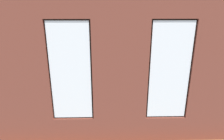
{
  "coord_description": "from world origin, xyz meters",
  "views": [
    {
      "loc": [
        0.24,
        6.15,
        2.93
      ],
      "look_at": [
        0.12,
        0.4,
        0.99
      ],
      "focal_mm": 32.0,
      "sensor_mm": 36.0,
      "label": 1
    }
  ],
  "objects_px": {
    "tv_flatscreen": "(34,66)",
    "potted_plant_by_left_couch": "(167,75)",
    "potted_plant_near_tv": "(43,89)",
    "potted_plant_mid_room_small": "(141,72)",
    "table_plant_small": "(97,82)",
    "couch_left": "(192,90)",
    "couch_by_window": "(88,111)",
    "cup_ceramic": "(115,83)",
    "remote_gray": "(103,86)",
    "coffee_table": "(103,87)",
    "candle_jar": "(106,86)",
    "media_console": "(36,83)",
    "potted_plant_between_couches": "(146,102)"
  },
  "relations": [
    {
      "from": "potted_plant_between_couches",
      "to": "tv_flatscreen",
      "type": "bearing_deg",
      "value": -29.85
    },
    {
      "from": "tv_flatscreen",
      "to": "potted_plant_by_left_couch",
      "type": "height_order",
      "value": "tv_flatscreen"
    },
    {
      "from": "candle_jar",
      "to": "media_console",
      "type": "relative_size",
      "value": 0.1
    },
    {
      "from": "potted_plant_near_tv",
      "to": "potted_plant_mid_room_small",
      "type": "bearing_deg",
      "value": -151.0
    },
    {
      "from": "candle_jar",
      "to": "potted_plant_by_left_couch",
      "type": "bearing_deg",
      "value": -150.89
    },
    {
      "from": "couch_left",
      "to": "table_plant_small",
      "type": "height_order",
      "value": "couch_left"
    },
    {
      "from": "media_console",
      "to": "couch_by_window",
      "type": "bearing_deg",
      "value": 134.68
    },
    {
      "from": "table_plant_small",
      "to": "potted_plant_by_left_couch",
      "type": "relative_size",
      "value": 0.31
    },
    {
      "from": "table_plant_small",
      "to": "coffee_table",
      "type": "bearing_deg",
      "value": 150.22
    },
    {
      "from": "couch_by_window",
      "to": "remote_gray",
      "type": "relative_size",
      "value": 11.66
    },
    {
      "from": "table_plant_small",
      "to": "potted_plant_by_left_couch",
      "type": "bearing_deg",
      "value": -157.95
    },
    {
      "from": "candle_jar",
      "to": "table_plant_small",
      "type": "height_order",
      "value": "table_plant_small"
    },
    {
      "from": "coffee_table",
      "to": "cup_ceramic",
      "type": "distance_m",
      "value": 0.44
    },
    {
      "from": "potted_plant_by_left_couch",
      "to": "potted_plant_near_tv",
      "type": "relative_size",
      "value": 0.71
    },
    {
      "from": "table_plant_small",
      "to": "potted_plant_mid_room_small",
      "type": "bearing_deg",
      "value": -140.91
    },
    {
      "from": "couch_by_window",
      "to": "potted_plant_between_couches",
      "type": "xyz_separation_m",
      "value": [
        -1.44,
        -0.05,
        0.22
      ]
    },
    {
      "from": "tv_flatscreen",
      "to": "potted_plant_near_tv",
      "type": "bearing_deg",
      "value": 120.66
    },
    {
      "from": "couch_by_window",
      "to": "potted_plant_near_tv",
      "type": "xyz_separation_m",
      "value": [
        1.45,
        -1.1,
        0.13
      ]
    },
    {
      "from": "couch_left",
      "to": "candle_jar",
      "type": "xyz_separation_m",
      "value": [
        2.71,
        -0.11,
        0.12
      ]
    },
    {
      "from": "couch_left",
      "to": "potted_plant_by_left_couch",
      "type": "relative_size",
      "value": 3.63
    },
    {
      "from": "potted_plant_between_couches",
      "to": "couch_by_window",
      "type": "bearing_deg",
      "value": 2.01
    },
    {
      "from": "table_plant_small",
      "to": "potted_plant_near_tv",
      "type": "height_order",
      "value": "potted_plant_near_tv"
    },
    {
      "from": "table_plant_small",
      "to": "tv_flatscreen",
      "type": "relative_size",
      "value": 0.17
    },
    {
      "from": "coffee_table",
      "to": "potted_plant_near_tv",
      "type": "bearing_deg",
      "value": 11.31
    },
    {
      "from": "cup_ceramic",
      "to": "table_plant_small",
      "type": "height_order",
      "value": "table_plant_small"
    },
    {
      "from": "cup_ceramic",
      "to": "tv_flatscreen",
      "type": "relative_size",
      "value": 0.11
    },
    {
      "from": "couch_by_window",
      "to": "table_plant_small",
      "type": "height_order",
      "value": "couch_by_window"
    },
    {
      "from": "table_plant_small",
      "to": "couch_left",
      "type": "bearing_deg",
      "value": 173.57
    },
    {
      "from": "cup_ceramic",
      "to": "media_console",
      "type": "relative_size",
      "value": 0.11
    },
    {
      "from": "candle_jar",
      "to": "couch_left",
      "type": "bearing_deg",
      "value": 177.73
    },
    {
      "from": "couch_left",
      "to": "remote_gray",
      "type": "distance_m",
      "value": 2.83
    },
    {
      "from": "media_console",
      "to": "tv_flatscreen",
      "type": "height_order",
      "value": "tv_flatscreen"
    },
    {
      "from": "coffee_table",
      "to": "cup_ceramic",
      "type": "bearing_deg",
      "value": -159.99
    },
    {
      "from": "couch_left",
      "to": "potted_plant_near_tv",
      "type": "xyz_separation_m",
      "value": [
        4.6,
        0.12,
        0.13
      ]
    },
    {
      "from": "couch_by_window",
      "to": "potted_plant_by_left_couch",
      "type": "height_order",
      "value": "couch_by_window"
    },
    {
      "from": "tv_flatscreen",
      "to": "media_console",
      "type": "bearing_deg",
      "value": 90.0
    },
    {
      "from": "candle_jar",
      "to": "potted_plant_mid_room_small",
      "type": "relative_size",
      "value": 0.18
    },
    {
      "from": "potted_plant_by_left_couch",
      "to": "remote_gray",
      "type": "bearing_deg",
      "value": 25.61
    },
    {
      "from": "remote_gray",
      "to": "potted_plant_between_couches",
      "type": "height_order",
      "value": "potted_plant_between_couches"
    },
    {
      "from": "remote_gray",
      "to": "potted_plant_by_left_couch",
      "type": "xyz_separation_m",
      "value": [
        -2.42,
        -1.16,
        -0.07
      ]
    },
    {
      "from": "cup_ceramic",
      "to": "table_plant_small",
      "type": "xyz_separation_m",
      "value": [
        0.59,
        0.04,
        0.03
      ]
    },
    {
      "from": "cup_ceramic",
      "to": "remote_gray",
      "type": "relative_size",
      "value": 0.62
    },
    {
      "from": "table_plant_small",
      "to": "remote_gray",
      "type": "height_order",
      "value": "table_plant_small"
    },
    {
      "from": "coffee_table",
      "to": "potted_plant_mid_room_small",
      "type": "xyz_separation_m",
      "value": [
        -1.47,
        -1.45,
        0.02
      ]
    },
    {
      "from": "table_plant_small",
      "to": "media_console",
      "type": "distance_m",
      "value": 2.21
    },
    {
      "from": "media_console",
      "to": "potted_plant_by_left_couch",
      "type": "height_order",
      "value": "media_console"
    },
    {
      "from": "couch_by_window",
      "to": "potted_plant_mid_room_small",
      "type": "bearing_deg",
      "value": -121.81
    },
    {
      "from": "coffee_table",
      "to": "table_plant_small",
      "type": "height_order",
      "value": "table_plant_small"
    },
    {
      "from": "potted_plant_mid_room_small",
      "to": "couch_by_window",
      "type": "bearing_deg",
      "value": 58.19
    },
    {
      "from": "potted_plant_mid_room_small",
      "to": "potted_plant_near_tv",
      "type": "relative_size",
      "value": 0.74
    }
  ]
}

